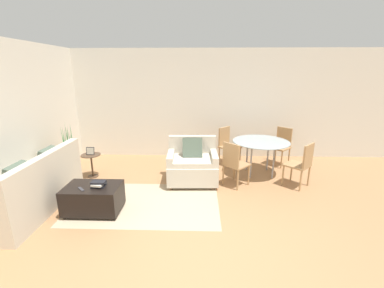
{
  "coord_description": "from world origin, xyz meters",
  "views": [
    {
      "loc": [
        0.03,
        -3.0,
        2.23
      ],
      "look_at": [
        -0.13,
        2.11,
        0.75
      ],
      "focal_mm": 24.0,
      "sensor_mm": 36.0,
      "label": 1
    }
  ],
  "objects_px": {
    "dining_chair_near_left": "(234,162)",
    "dining_table": "(261,145)",
    "dining_chair_near_right": "(302,162)",
    "potted_plant": "(70,164)",
    "dining_chair_far_right": "(281,144)",
    "picture_frame": "(90,151)",
    "dining_chair_far_left": "(227,143)",
    "couch": "(33,191)",
    "armchair": "(192,165)",
    "tv_remote_primary": "(81,189)",
    "side_table": "(91,161)",
    "ottoman": "(93,198)",
    "book_stack": "(99,184)"
  },
  "relations": [
    {
      "from": "tv_remote_primary",
      "to": "dining_chair_far_left",
      "type": "xyz_separation_m",
      "value": [
        2.5,
        2.46,
        0.06
      ]
    },
    {
      "from": "dining_chair_far_left",
      "to": "dining_chair_far_right",
      "type": "relative_size",
      "value": 1.0
    },
    {
      "from": "tv_remote_primary",
      "to": "dining_chair_near_right",
      "type": "relative_size",
      "value": 0.16
    },
    {
      "from": "picture_frame",
      "to": "dining_chair_far_right",
      "type": "distance_m",
      "value": 4.39
    },
    {
      "from": "potted_plant",
      "to": "dining_chair_far_right",
      "type": "relative_size",
      "value": 1.35
    },
    {
      "from": "picture_frame",
      "to": "dining_chair_far_left",
      "type": "xyz_separation_m",
      "value": [
        2.98,
        0.93,
        -0.07
      ]
    },
    {
      "from": "couch",
      "to": "book_stack",
      "type": "bearing_deg",
      "value": -3.14
    },
    {
      "from": "armchair",
      "to": "side_table",
      "type": "relative_size",
      "value": 2.03
    },
    {
      "from": "armchair",
      "to": "dining_chair_near_right",
      "type": "distance_m",
      "value": 2.13
    },
    {
      "from": "potted_plant",
      "to": "dining_chair_far_right",
      "type": "bearing_deg",
      "value": 11.57
    },
    {
      "from": "ottoman",
      "to": "dining_chair_far_left",
      "type": "relative_size",
      "value": 0.97
    },
    {
      "from": "armchair",
      "to": "tv_remote_primary",
      "type": "height_order",
      "value": "armchair"
    },
    {
      "from": "couch",
      "to": "dining_chair_near_right",
      "type": "distance_m",
      "value": 4.8
    },
    {
      "from": "dining_table",
      "to": "dining_chair_far_right",
      "type": "bearing_deg",
      "value": 45.0
    },
    {
      "from": "armchair",
      "to": "dining_chair_far_right",
      "type": "bearing_deg",
      "value": 27.96
    },
    {
      "from": "potted_plant",
      "to": "dining_chair_far_right",
      "type": "distance_m",
      "value": 4.84
    },
    {
      "from": "potted_plant",
      "to": "dining_chair_far_right",
      "type": "height_order",
      "value": "potted_plant"
    },
    {
      "from": "dining_table",
      "to": "dining_chair_far_left",
      "type": "xyz_separation_m",
      "value": [
        -0.65,
        0.65,
        -0.16
      ]
    },
    {
      "from": "armchair",
      "to": "dining_chair_near_right",
      "type": "bearing_deg",
      "value": -4.92
    },
    {
      "from": "couch",
      "to": "dining_chair_far_left",
      "type": "height_order",
      "value": "couch"
    },
    {
      "from": "armchair",
      "to": "dining_chair_near_left",
      "type": "xyz_separation_m",
      "value": [
        0.81,
        -0.18,
        0.15
      ]
    },
    {
      "from": "side_table",
      "to": "dining_chair_far_right",
      "type": "bearing_deg",
      "value": 12.26
    },
    {
      "from": "ottoman",
      "to": "side_table",
      "type": "distance_m",
      "value": 1.54
    },
    {
      "from": "dining_table",
      "to": "ottoman",
      "type": "bearing_deg",
      "value": -150.84
    },
    {
      "from": "armchair",
      "to": "dining_chair_near_left",
      "type": "height_order",
      "value": "armchair"
    },
    {
      "from": "dining_table",
      "to": "dining_chair_near_right",
      "type": "relative_size",
      "value": 1.35
    },
    {
      "from": "book_stack",
      "to": "potted_plant",
      "type": "xyz_separation_m",
      "value": [
        -1.17,
        1.4,
        -0.21
      ]
    },
    {
      "from": "picture_frame",
      "to": "dining_chair_far_right",
      "type": "bearing_deg",
      "value": 12.26
    },
    {
      "from": "tv_remote_primary",
      "to": "dining_chair_near_left",
      "type": "height_order",
      "value": "dining_chair_near_left"
    },
    {
      "from": "dining_chair_near_right",
      "to": "dining_table",
      "type": "bearing_deg",
      "value": 135.0
    },
    {
      "from": "book_stack",
      "to": "tv_remote_primary",
      "type": "bearing_deg",
      "value": -159.13
    },
    {
      "from": "ottoman",
      "to": "dining_chair_far_left",
      "type": "distance_m",
      "value": 3.35
    },
    {
      "from": "potted_plant",
      "to": "armchair",
      "type": "bearing_deg",
      "value": -3.4
    },
    {
      "from": "armchair",
      "to": "dining_table",
      "type": "xyz_separation_m",
      "value": [
        1.47,
        0.47,
        0.31
      ]
    },
    {
      "from": "potted_plant",
      "to": "side_table",
      "type": "bearing_deg",
      "value": 4.84
    },
    {
      "from": "side_table",
      "to": "dining_chair_near_right",
      "type": "height_order",
      "value": "dining_chair_near_right"
    },
    {
      "from": "book_stack",
      "to": "dining_chair_near_right",
      "type": "xyz_separation_m",
      "value": [
        3.57,
        1.06,
        0.02
      ]
    },
    {
      "from": "couch",
      "to": "dining_chair_far_right",
      "type": "height_order",
      "value": "couch"
    },
    {
      "from": "tv_remote_primary",
      "to": "dining_chair_far_left",
      "type": "bearing_deg",
      "value": 44.55
    },
    {
      "from": "dining_chair_near_right",
      "to": "tv_remote_primary",
      "type": "bearing_deg",
      "value": -163.17
    },
    {
      "from": "book_stack",
      "to": "picture_frame",
      "type": "bearing_deg",
      "value": 116.75
    },
    {
      "from": "picture_frame",
      "to": "dining_chair_far_left",
      "type": "height_order",
      "value": "dining_chair_far_left"
    },
    {
      "from": "dining_chair_near_left",
      "to": "dining_chair_near_right",
      "type": "xyz_separation_m",
      "value": [
        1.31,
        0.0,
        0.0
      ]
    },
    {
      "from": "book_stack",
      "to": "armchair",
      "type": "bearing_deg",
      "value": 40.68
    },
    {
      "from": "dining_chair_near_left",
      "to": "dining_table",
      "type": "bearing_deg",
      "value": 45.0
    },
    {
      "from": "picture_frame",
      "to": "dining_chair_near_right",
      "type": "distance_m",
      "value": 4.31
    },
    {
      "from": "dining_chair_near_left",
      "to": "dining_chair_near_right",
      "type": "relative_size",
      "value": 1.0
    },
    {
      "from": "dining_chair_far_right",
      "to": "couch",
      "type": "bearing_deg",
      "value": -153.83
    },
    {
      "from": "couch",
      "to": "armchair",
      "type": "distance_m",
      "value": 2.83
    },
    {
      "from": "dining_chair_far_left",
      "to": "dining_chair_near_left",
      "type": "bearing_deg",
      "value": -90.0
    }
  ]
}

